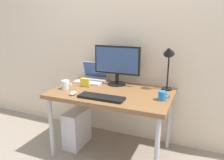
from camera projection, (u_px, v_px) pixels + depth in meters
ground_plane at (112, 151)px, 2.44m from camera, size 6.00×6.00×0.00m
back_wall at (127, 30)px, 2.49m from camera, size 4.40×0.04×2.60m
desk at (112, 97)px, 2.27m from camera, size 1.22×0.76×0.70m
monitor at (117, 63)px, 2.43m from camera, size 0.53×0.20×0.44m
laptop at (92, 76)px, 2.62m from camera, size 0.32×0.28×0.22m
desk_lamp at (168, 58)px, 2.19m from camera, size 0.11×0.16×0.48m
keyboard at (101, 97)px, 2.04m from camera, size 0.44×0.14×0.02m
mouse at (73, 93)px, 2.15m from camera, size 0.06×0.09×0.03m
coffee_mug at (162, 96)px, 2.00m from camera, size 0.11×0.07×0.09m
glass_cup at (66, 85)px, 2.32m from camera, size 0.12×0.08×0.09m
photo_frame at (85, 82)px, 2.40m from camera, size 0.11×0.02×0.09m
computer_tower at (77, 128)px, 2.53m from camera, size 0.18×0.36×0.42m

